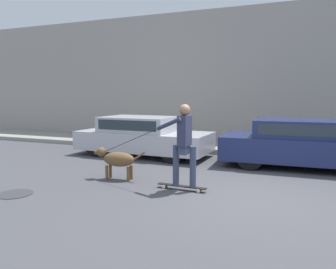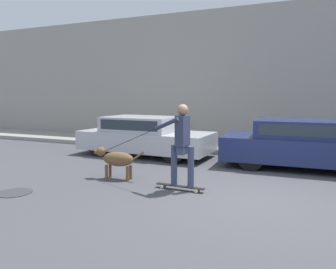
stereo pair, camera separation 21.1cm
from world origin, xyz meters
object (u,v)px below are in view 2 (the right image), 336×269
dog (117,159)px  skateboarder (182,141)px  parked_car_0 (145,136)px  parked_car_1 (306,144)px

dog → skateboarder: size_ratio=0.48×
dog → parked_car_0: bearing=-80.9°
parked_car_1 → skateboarder: skateboarder is taller
dog → skateboarder: bearing=165.9°
parked_car_0 → parked_car_1: size_ratio=0.98×
skateboarder → parked_car_1: bearing=-123.7°
parked_car_1 → skateboarder: bearing=-127.4°
dog → skateboarder: (1.67, -0.24, 0.54)m
parked_car_1 → skateboarder: (-2.26, -3.12, 0.37)m
parked_car_0 → dog: bearing=-72.8°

